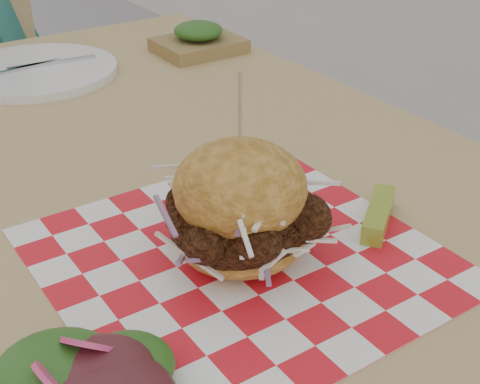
% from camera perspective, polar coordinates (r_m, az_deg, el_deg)
% --- Properties ---
extents(patio_table, '(0.80, 1.20, 0.75)m').
position_cam_1_polar(patio_table, '(0.89, -8.20, -1.81)').
color(patio_table, tan).
rests_on(patio_table, ground).
extents(paper_liner, '(0.36, 0.36, 0.00)m').
position_cam_1_polar(paper_liner, '(0.66, -0.00, -5.59)').
color(paper_liner, red).
rests_on(paper_liner, patio_table).
extents(sandwich, '(0.17, 0.17, 0.19)m').
position_cam_1_polar(sandwich, '(0.63, 0.00, -1.59)').
color(sandwich, gold).
rests_on(sandwich, paper_liner).
extents(pickle_spear, '(0.09, 0.08, 0.02)m').
position_cam_1_polar(pickle_spear, '(0.72, 11.73, -1.88)').
color(pickle_spear, '#82A42F').
rests_on(pickle_spear, paper_liner).
extents(place_setting, '(0.27, 0.27, 0.02)m').
position_cam_1_polar(place_setting, '(1.19, -17.02, 9.85)').
color(place_setting, white).
rests_on(place_setting, patio_table).
extents(kraft_tray, '(0.15, 0.12, 0.06)m').
position_cam_1_polar(kraft_tray, '(1.26, -3.55, 12.82)').
color(kraft_tray, olive).
rests_on(kraft_tray, patio_table).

